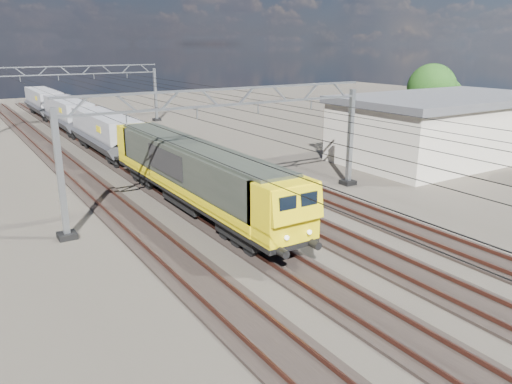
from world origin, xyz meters
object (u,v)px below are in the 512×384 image
catenary_gantry_mid (229,144)px  hopper_wagon_lead (106,131)px  locomotive (193,172)px  hopper_wagon_third (44,101)px  catenary_gantry_far (78,94)px  tree_far (435,90)px  industrial_shed (444,127)px  hopper_wagon_mid (68,113)px

catenary_gantry_mid → hopper_wagon_lead: (-2.00, 18.47, -1.67)m
locomotive → hopper_wagon_third: bearing=90.0°
hopper_wagon_lead → catenary_gantry_far: bearing=83.5°
hopper_wagon_lead → hopper_wagon_third: size_ratio=1.00×
hopper_wagon_third → tree_far: size_ratio=1.71×
catenary_gantry_far → industrial_shed: bearing=-57.1°
locomotive → hopper_wagon_mid: size_ratio=1.62×
catenary_gantry_mid → locomotive: 2.66m
locomotive → hopper_wagon_mid: (-0.00, 31.90, -0.09)m
hopper_wagon_lead → hopper_wagon_mid: same height
catenary_gantry_far → locomotive: size_ratio=0.94×
hopper_wagon_third → catenary_gantry_mid: bearing=-87.6°
locomotive → hopper_wagon_mid: bearing=90.0°
catenary_gantry_mid → catenary_gantry_far: same height
catenary_gantry_mid → tree_far: bearing=17.9°
catenary_gantry_mid → hopper_wagon_mid: 32.77m
hopper_wagon_mid → tree_far: 39.68m
catenary_gantry_far → locomotive: 35.32m
catenary_gantry_mid → catenary_gantry_far: (0.00, 36.00, 0.00)m
catenary_gantry_mid → industrial_shed: (22.00, 2.00, -1.18)m
hopper_wagon_mid → tree_far: tree_far is taller
catenary_gantry_far → tree_far: size_ratio=2.62×
industrial_shed → tree_far: 11.59m
catenary_gantry_mid → hopper_wagon_lead: size_ratio=1.53×
catenary_gantry_mid → locomotive: size_ratio=0.94×
hopper_wagon_mid → locomotive: bearing=-90.0°
hopper_wagon_mid → industrial_shed: size_ratio=0.70×
catenary_gantry_mid → industrial_shed: catenary_gantry_mid is taller
catenary_gantry_mid → hopper_wagon_mid: bearing=93.5°
locomotive → hopper_wagon_third: (-0.00, 46.10, -0.09)m
hopper_wagon_lead → industrial_shed: industrial_shed is taller
hopper_wagon_lead → tree_far: tree_far is taller
catenary_gantry_mid → catenary_gantry_far: 36.00m
locomotive → industrial_shed: (24.00, 1.23, 0.40)m
locomotive → catenary_gantry_far: bearing=86.8°
catenary_gantry_mid → hopper_wagon_lead: catenary_gantry_mid is taller
catenary_gantry_far → industrial_shed: (22.00, -34.00, -1.18)m
locomotive → tree_far: tree_far is taller
hopper_wagon_lead → catenary_gantry_mid: bearing=-83.8°
catenary_gantry_mid → tree_far: size_ratio=2.62×
tree_far → locomotive: bearing=-164.4°
industrial_shed → tree_far: size_ratio=2.45×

